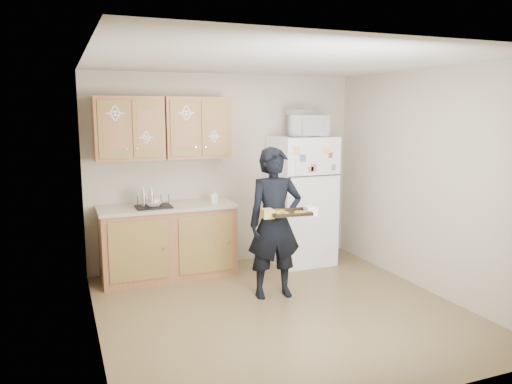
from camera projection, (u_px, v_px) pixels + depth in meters
floor at (281, 310)px, 5.15m from camera, size 3.60×3.60×0.00m
ceiling at (283, 61)px, 4.75m from camera, size 3.60×3.60×0.00m
wall_back at (225, 171)px, 6.60m from camera, size 3.60×0.04×2.50m
wall_front at (395, 231)px, 3.30m from camera, size 3.60×0.04×2.50m
wall_left at (92, 203)px, 4.29m from camera, size 0.04×3.60×2.50m
wall_right at (427, 181)px, 5.61m from camera, size 0.04×3.60×2.50m
refrigerator at (301, 200)px, 6.67m from camera, size 0.75×0.70×1.70m
base_cabinet at (168, 243)px, 6.13m from camera, size 1.60×0.60×0.86m
countertop at (167, 207)px, 6.05m from camera, size 1.64×0.64×0.04m
upper_cab_left at (129, 129)px, 5.88m from camera, size 0.80×0.33×0.75m
upper_cab_right at (196, 128)px, 6.18m from camera, size 0.80×0.33×0.75m
cereal_box at (325, 242)px, 7.19m from camera, size 0.20×0.07×0.32m
person at (275, 223)px, 5.42m from camera, size 0.64×0.45×1.65m
baking_tray at (289, 213)px, 5.13m from camera, size 0.44×0.34×0.04m
pizza_front_left at (283, 213)px, 5.04m from camera, size 0.14×0.14×0.02m
pizza_front_right at (300, 212)px, 5.09m from camera, size 0.14×0.14×0.02m
pizza_back_left at (278, 211)px, 5.17m from camera, size 0.14×0.14×0.02m
microwave at (307, 126)px, 6.48m from camera, size 0.56×0.43×0.28m
foil_pan at (299, 112)px, 6.44m from camera, size 0.30×0.22×0.06m
dish_rack at (153, 201)px, 5.90m from camera, size 0.41×0.31×0.16m
bowl at (154, 203)px, 5.90m from camera, size 0.25×0.25×0.05m
soap_bottle at (215, 196)px, 6.17m from camera, size 0.10×0.10×0.17m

